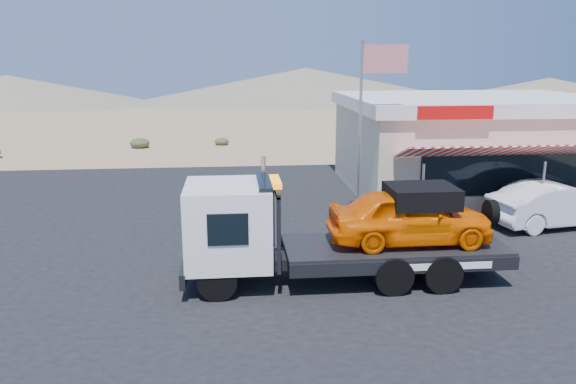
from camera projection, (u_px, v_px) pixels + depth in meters
name	position (u px, v px, depth m)	size (l,w,h in m)	color
ground	(214.00, 279.00, 14.23)	(120.00, 120.00, 0.00)	#A1825B
asphalt_lot	(282.00, 239.00, 17.33)	(32.00, 24.00, 0.02)	black
tow_truck	(337.00, 226.00, 13.80)	(7.87, 2.33, 2.63)	black
white_sedan	(556.00, 204.00, 18.44)	(1.56, 4.48, 1.48)	silver
jerky_store	(471.00, 143.00, 23.47)	(10.40, 9.97, 3.90)	beige
flagpole	(367.00, 111.00, 18.18)	(1.55, 0.10, 6.00)	#99999E
distant_hills	(143.00, 88.00, 66.18)	(126.00, 48.00, 4.20)	#726B59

